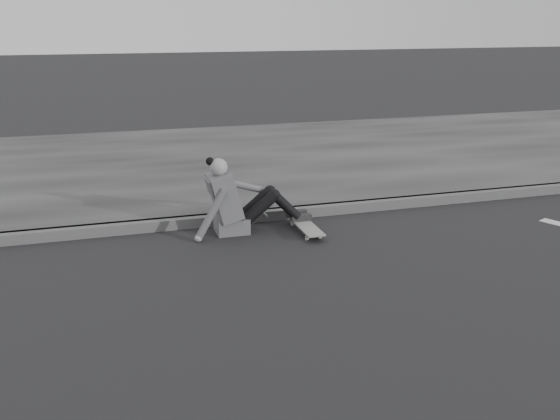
# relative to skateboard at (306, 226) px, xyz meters

# --- Properties ---
(ground) EXTENTS (80.00, 80.00, 0.00)m
(ground) POSITION_rel_skateboard_xyz_m (1.44, -2.01, -0.07)
(ground) COLOR black
(ground) RESTS_ON ground
(curb) EXTENTS (24.00, 0.16, 0.12)m
(curb) POSITION_rel_skateboard_xyz_m (1.44, 0.57, -0.01)
(curb) COLOR #494949
(curb) RESTS_ON ground
(sidewalk) EXTENTS (24.00, 6.00, 0.12)m
(sidewalk) POSITION_rel_skateboard_xyz_m (1.44, 3.59, -0.01)
(sidewalk) COLOR #323232
(sidewalk) RESTS_ON ground
(skateboard) EXTENTS (0.20, 0.78, 0.09)m
(skateboard) POSITION_rel_skateboard_xyz_m (0.00, 0.00, 0.00)
(skateboard) COLOR #9A9A95
(skateboard) RESTS_ON ground
(seated_woman) EXTENTS (1.38, 0.46, 0.88)m
(seated_woman) POSITION_rel_skateboard_xyz_m (-0.73, 0.25, 0.29)
(seated_woman) COLOR #505052
(seated_woman) RESTS_ON ground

